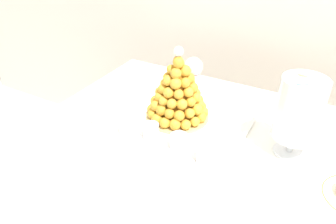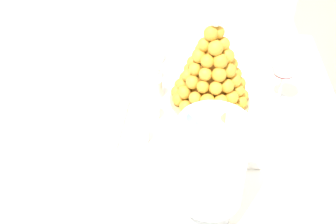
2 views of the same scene
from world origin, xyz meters
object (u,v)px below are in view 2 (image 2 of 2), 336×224
dessert_cup_mid_left (153,73)px  macaron_goblet (211,163)px  dessert_cup_centre (154,88)px  dessert_cup_left (155,54)px  dessert_cup_right (138,133)px  serving_tray (192,99)px  wine_glass (285,67)px  croquembouche (212,71)px  dessert_cup_mid_right (149,111)px

dessert_cup_mid_left → macaron_goblet: (0.52, 0.18, 0.13)m
macaron_goblet → dessert_cup_centre: bearing=-158.8°
dessert_cup_centre → dessert_cup_left: bearing=-174.5°
dessert_cup_centre → dessert_cup_right: size_ratio=1.11×
dessert_cup_mid_left → serving_tray: bearing=53.1°
wine_glass → dessert_cup_right: bearing=-60.2°
dessert_cup_centre → wine_glass: wine_glass is taller
croquembouche → dessert_cup_mid_left: (-0.11, -0.18, -0.09)m
croquembouche → dessert_cup_mid_right: (0.09, -0.17, -0.08)m
serving_tray → macaron_goblet: (0.43, 0.05, 0.16)m
serving_tray → dessert_cup_mid_left: (-0.10, -0.13, 0.02)m
dessert_cup_left → wine_glass: wine_glass is taller
dessert_cup_mid_left → dessert_cup_centre: size_ratio=0.81×
serving_tray → dessert_cup_right: 0.24m
dessert_cup_left → dessert_cup_mid_left: (0.11, 0.01, -0.00)m
dessert_cup_left → macaron_goblet: size_ratio=0.20×
dessert_cup_mid_right → dessert_cup_left: bearing=-176.8°
dessert_cup_mid_left → dessert_cup_left: bearing=-176.7°
dessert_cup_mid_right → wine_glass: wine_glass is taller
dessert_cup_mid_left → macaron_goblet: bearing=19.0°
dessert_cup_centre → dessert_cup_mid_right: dessert_cup_centre is taller
dessert_cup_left → wine_glass: bearing=65.1°
croquembouche → wine_glass: bearing=99.8°
dessert_cup_mid_left → dessert_cup_mid_right: dessert_cup_mid_right is taller
dessert_cup_mid_right → macaron_goblet: (0.32, 0.17, 0.13)m
dessert_cup_mid_left → wine_glass: bearing=79.6°
croquembouche → dessert_cup_mid_right: croquembouche is taller
serving_tray → wine_glass: 0.28m
macaron_goblet → wine_glass: (-0.45, 0.21, -0.05)m
dessert_cup_mid_left → wine_glass: size_ratio=0.30×
serving_tray → dessert_cup_left: dessert_cup_left is taller
dessert_cup_centre → wine_glass: bearing=93.4°
croquembouche → macaron_goblet: size_ratio=0.99×
dessert_cup_left → dessert_cup_mid_left: dessert_cup_left is taller
dessert_cup_mid_right → dessert_cup_right: (0.10, -0.01, -0.00)m
dessert_cup_mid_right → wine_glass: 0.41m
dessert_cup_right → macaron_goblet: 0.32m
wine_glass → croquembouche: bearing=-80.2°
dessert_cup_centre → dessert_cup_right: (0.20, -0.02, -0.01)m
croquembouche → dessert_cup_right: size_ratio=5.20×
dessert_cup_left → dessert_cup_mid_right: 0.31m
dessert_cup_centre → dessert_cup_mid_left: bearing=-171.8°
croquembouche → dessert_cup_left: 0.30m
serving_tray → dessert_cup_mid_right: 0.16m
dessert_cup_right → dessert_cup_mid_left: bearing=179.2°
dessert_cup_right → dessert_cup_centre: bearing=175.0°
serving_tray → wine_glass: wine_glass is taller
dessert_cup_left → dessert_cup_right: 0.41m
dessert_cup_centre → macaron_goblet: bearing=21.2°
dessert_cup_mid_left → dessert_cup_mid_right: bearing=3.1°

